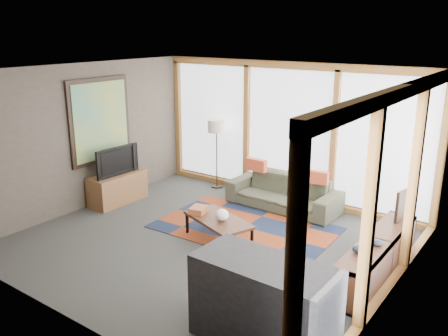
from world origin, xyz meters
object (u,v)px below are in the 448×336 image
Objects in this scene: sofa at (283,192)px; tv_console at (118,188)px; television at (114,160)px; bookshelf at (377,258)px; bar_counter at (264,304)px; floor_lamp at (217,154)px; coffee_table at (218,230)px.

tv_console is (-2.68, -1.55, -0.02)m from sofa.
sofa is 3.16m from television.
sofa is at bearing 146.43° from bookshelf.
tv_console is at bearing 157.01° from bar_counter.
coffee_table is at bearing -52.85° from floor_lamp.
floor_lamp reaches higher than bar_counter.
coffee_table is 1.02× the size of tv_console.
tv_console is at bearing -179.04° from bookshelf.
floor_lamp is 1.51× the size of television.
television is 0.64× the size of bar_counter.
bar_counter is (4.40, -1.98, 0.18)m from tv_console.
bookshelf is 2.13m from bar_counter.
bookshelf is 1.94× the size of tv_console.
coffee_table is at bearing -93.23° from television.
floor_lamp is 2.10m from tv_console.
bar_counter is (1.73, -3.53, 0.17)m from sofa.
bookshelf is at bearing 0.96° from tv_console.
television is (-0.98, -1.84, 0.12)m from floor_lamp.
floor_lamp is at bearing 127.15° from coffee_table.
floor_lamp is 5.10m from bar_counter.
sofa is 1.76m from floor_lamp.
television is (-2.56, 0.24, 0.64)m from coffee_table.
bookshelf is 1.48× the size of bar_counter.
television reaches higher than sofa.
television is at bearing -178.55° from bookshelf.
coffee_table is at bearing -171.22° from bookshelf.
bookshelf is at bearing -32.37° from sofa.
coffee_table is 0.78× the size of bar_counter.
tv_console reaches higher than bookshelf.
television is at bearing -147.98° from sofa.
television is at bearing -83.80° from tv_console.
bar_counter reaches higher than bookshelf.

